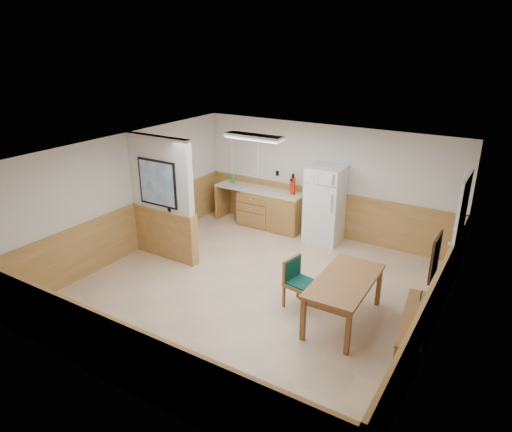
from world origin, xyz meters
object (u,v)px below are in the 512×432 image
Objects in this scene: fire_extinguisher at (293,185)px; soap_bottle at (233,179)px; dining_bench at (414,323)px; refrigerator at (325,204)px; dining_table at (345,285)px; dining_chair at (297,278)px.

soap_bottle is at bearing 162.84° from fire_extinguisher.
refrigerator is at bearing 127.13° from dining_bench.
dining_bench is (1.09, 0.01, -0.31)m from dining_table.
refrigerator is at bearing 118.16° from dining_table.
refrigerator reaches higher than fire_extinguisher.
dining_chair is 3.59× the size of soap_bottle.
refrigerator is 2.78m from dining_chair.
dining_table is (1.53, -2.72, -0.19)m from refrigerator.
dining_chair is (0.68, -2.67, -0.35)m from refrigerator.
soap_bottle is at bearing 144.19° from dining_bench.
refrigerator reaches higher than dining_table.
soap_bottle is (-1.62, 0.00, -0.09)m from fire_extinguisher.
soap_bottle reaches higher than dining_chair.
dining_bench is at bearing -47.62° from refrigerator.
dining_chair is at bearing 171.95° from dining_bench.
refrigerator is 3.13m from dining_table.
refrigerator is 1.03× the size of dining_table.
refrigerator is 3.80m from dining_bench.
dining_bench is at bearing -0.46° from dining_table.
dining_table is 6.92× the size of soap_bottle.
dining_table is at bearing 173.80° from dining_bench.
refrigerator is 1.03× the size of dining_bench.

